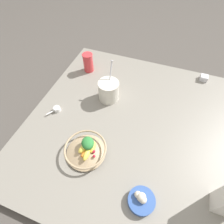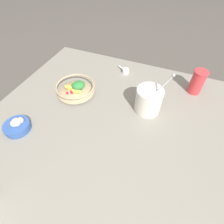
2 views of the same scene
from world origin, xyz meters
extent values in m
plane|color=#4C4742|center=(0.00, 0.00, 0.00)|extent=(6.00, 6.00, 0.00)
cube|color=gray|center=(0.00, 0.00, 0.02)|extent=(1.18, 1.18, 0.04)
cylinder|color=tan|center=(0.17, 0.25, 0.04)|extent=(0.11, 0.11, 0.01)
cone|color=tan|center=(0.17, 0.25, 0.07)|extent=(0.20, 0.20, 0.04)
torus|color=tan|center=(0.17, 0.25, 0.09)|extent=(0.21, 0.21, 0.01)
ellipsoid|color=#EFD64C|center=(0.14, 0.23, 0.08)|extent=(0.03, 0.06, 0.03)
ellipsoid|color=#EFD64C|center=(0.18, 0.25, 0.09)|extent=(0.05, 0.07, 0.03)
ellipsoid|color=#EFD64C|center=(0.16, 0.27, 0.08)|extent=(0.03, 0.07, 0.03)
cylinder|color=orange|center=(0.17, 0.27, 0.08)|extent=(0.02, 0.05, 0.02)
sphere|color=red|center=(0.16, 0.25, 0.08)|extent=(0.02, 0.02, 0.02)
sphere|color=red|center=(0.16, 0.26, 0.08)|extent=(0.02, 0.02, 0.02)
sphere|color=red|center=(0.13, 0.25, 0.08)|extent=(0.02, 0.02, 0.02)
sphere|color=red|center=(0.18, 0.23, 0.08)|extent=(0.02, 0.02, 0.02)
sphere|color=red|center=(0.12, 0.27, 0.08)|extent=(0.01, 0.01, 0.01)
ellipsoid|color=#2D7F38|center=(0.17, 0.23, 0.10)|extent=(0.09, 0.09, 0.04)
cylinder|color=silver|center=(0.20, -0.14, 0.10)|extent=(0.13, 0.13, 0.13)
cylinder|color=white|center=(0.20, -0.14, 0.15)|extent=(0.12, 0.12, 0.02)
cylinder|color=silver|center=(0.20, -0.18, 0.19)|extent=(0.02, 0.08, 0.16)
ellipsoid|color=silver|center=(0.21, -0.22, 0.27)|extent=(0.02, 0.01, 0.01)
cylinder|color=#DB383D|center=(0.43, -0.34, 0.11)|extent=(0.07, 0.07, 0.13)
torus|color=#DB383D|center=(0.43, -0.34, 0.17)|extent=(0.07, 0.07, 0.01)
cylinder|color=white|center=(0.45, 0.06, 0.05)|extent=(0.04, 0.04, 0.03)
cylinder|color=white|center=(0.48, 0.10, 0.05)|extent=(0.03, 0.05, 0.01)
cylinder|color=#3356A3|center=(-0.14, 0.38, 0.05)|extent=(0.12, 0.12, 0.03)
sphere|color=silver|center=(-0.14, 0.38, 0.08)|extent=(0.03, 0.03, 0.03)
sphere|color=silver|center=(-0.12, 0.36, 0.08)|extent=(0.03, 0.03, 0.03)
sphere|color=silver|center=(-0.14, 0.37, 0.08)|extent=(0.04, 0.04, 0.04)
camera|label=1|loc=(-0.08, 0.56, 0.87)|focal=28.00mm
camera|label=2|loc=(-0.42, -0.20, 0.69)|focal=28.00mm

